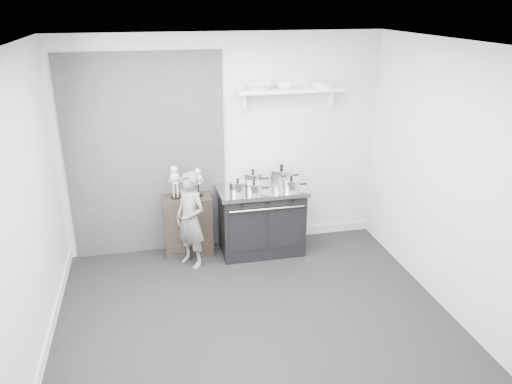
% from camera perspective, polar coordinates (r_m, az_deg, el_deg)
% --- Properties ---
extents(ground, '(4.00, 4.00, 0.00)m').
position_cam_1_polar(ground, '(5.23, -0.11, -14.46)').
color(ground, black).
rests_on(ground, ground).
extents(room_shell, '(4.02, 3.62, 2.71)m').
position_cam_1_polar(room_shell, '(4.59, -1.61, 3.35)').
color(room_shell, silver).
rests_on(room_shell, ground).
extents(wall_shelf, '(1.30, 0.26, 0.24)m').
position_cam_1_polar(wall_shelf, '(6.16, 3.86, 11.46)').
color(wall_shelf, white).
rests_on(wall_shelf, room_shell).
extents(stove, '(1.08, 0.67, 0.87)m').
position_cam_1_polar(stove, '(6.34, 0.58, -3.12)').
color(stove, black).
rests_on(stove, ground).
extents(side_cabinet, '(0.59, 0.34, 0.77)m').
position_cam_1_polar(side_cabinet, '(6.36, -7.77, -3.77)').
color(side_cabinet, black).
rests_on(side_cabinet, ground).
extents(child, '(0.49, 0.52, 1.19)m').
position_cam_1_polar(child, '(5.98, -7.48, -3.18)').
color(child, slate).
rests_on(child, ground).
extents(pot_front_left, '(0.30, 0.21, 0.19)m').
position_cam_1_polar(pot_front_left, '(5.98, -2.09, 0.58)').
color(pot_front_left, silver).
rests_on(pot_front_left, stove).
extents(pot_back_left, '(0.32, 0.23, 0.20)m').
position_cam_1_polar(pot_back_left, '(6.25, -0.35, 1.56)').
color(pot_back_left, silver).
rests_on(pot_back_left, stove).
extents(pot_back_right, '(0.38, 0.30, 0.25)m').
position_cam_1_polar(pot_back_right, '(6.31, 2.92, 1.91)').
color(pot_back_right, silver).
rests_on(pot_back_right, stove).
extents(pot_front_right, '(0.31, 0.22, 0.18)m').
position_cam_1_polar(pot_front_right, '(6.09, 4.05, 0.88)').
color(pot_front_right, silver).
rests_on(pot_front_right, stove).
extents(pot_front_center, '(0.30, 0.21, 0.17)m').
position_cam_1_polar(pot_front_center, '(5.98, -0.23, 0.50)').
color(pot_front_center, silver).
rests_on(pot_front_center, stove).
extents(skeleton_full, '(0.13, 0.09, 0.48)m').
position_cam_1_polar(skeleton_full, '(6.11, -9.27, 1.41)').
color(skeleton_full, beige).
rests_on(skeleton_full, side_cabinet).
extents(skeleton_torso, '(0.12, 0.07, 0.41)m').
position_cam_1_polar(skeleton_torso, '(6.14, -6.65, 1.34)').
color(skeleton_torso, beige).
rests_on(skeleton_torso, side_cabinet).
extents(bowl_large, '(0.34, 0.34, 0.08)m').
position_cam_1_polar(bowl_large, '(6.04, 0.33, 12.02)').
color(bowl_large, white).
rests_on(bowl_large, wall_shelf).
extents(bowl_small, '(0.22, 0.22, 0.07)m').
position_cam_1_polar(bowl_small, '(6.12, 3.25, 12.04)').
color(bowl_small, white).
rests_on(bowl_small, wall_shelf).
extents(plate_stack, '(0.26, 0.26, 0.06)m').
position_cam_1_polar(plate_stack, '(6.27, 7.63, 12.07)').
color(plate_stack, silver).
rests_on(plate_stack, wall_shelf).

